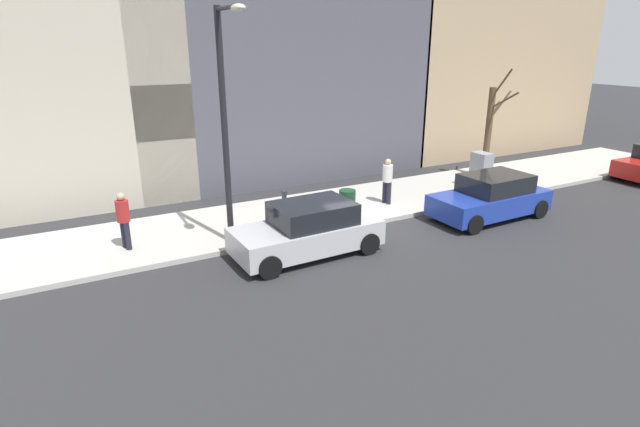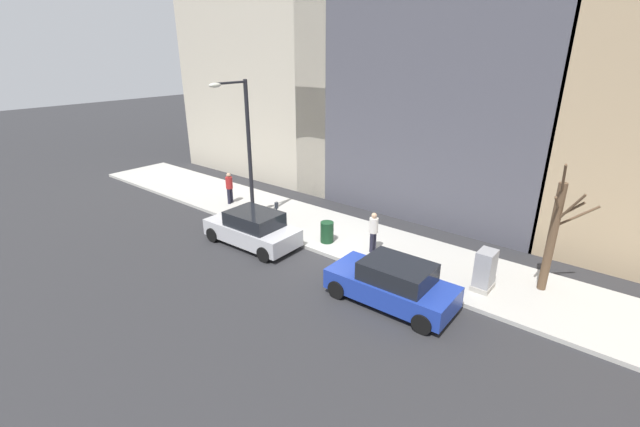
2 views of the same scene
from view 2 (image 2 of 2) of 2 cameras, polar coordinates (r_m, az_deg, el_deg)
The scene contains 11 objects.
ground_plane at distance 17.51m, azimuth 0.22°, elevation -5.57°, with size 120.00×120.00×0.00m, color #2B2B2D.
sidewalk at distance 18.92m, azimuth 4.04°, elevation -3.24°, with size 4.00×36.00×0.15m, color #B2AFA8.
parked_car_blue at distance 14.29m, azimuth 9.63°, elevation -9.18°, with size 1.99×4.24×1.52m.
parked_car_silver at distance 18.35m, azimuth -8.99°, elevation -2.01°, with size 2.03×4.25×1.52m.
parking_meter at distance 19.25m, azimuth -5.79°, elevation 0.05°, with size 0.14×0.10×1.35m.
utility_box at distance 15.64m, azimuth 21.12°, elevation -7.12°, with size 0.83×0.61×1.43m.
streetlamp at distance 19.49m, azimuth -10.07°, elevation 9.42°, with size 1.97×0.32×6.50m.
bare_tree at distance 15.92m, azimuth 28.71°, elevation -2.42°, with size 1.90×1.22×4.60m.
trash_bin at distance 18.14m, azimuth 0.94°, elevation -2.49°, with size 0.56×0.56×0.90m, color #14381E.
pedestrian_near_meter at distance 17.28m, azimuth 7.15°, elevation -2.16°, with size 0.40×0.36×1.66m.
pedestrian_midblock at distance 23.05m, azimuth -11.99°, elevation 3.58°, with size 0.39×0.36×1.66m.
Camera 2 is at (-12.14, -9.84, 7.90)m, focal length 24.00 mm.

